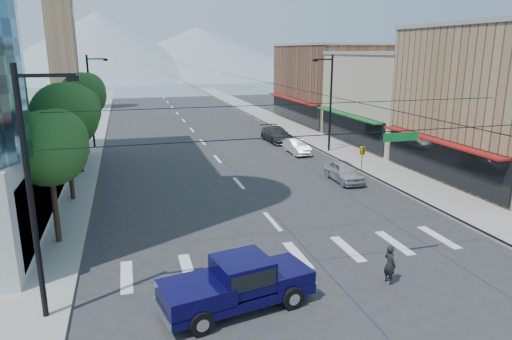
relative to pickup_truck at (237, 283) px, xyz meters
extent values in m
plane|color=#28282B|center=(4.02, 2.14, -1.02)|extent=(160.00, 160.00, 0.00)
cube|color=gray|center=(-7.98, 42.14, -0.95)|extent=(4.00, 120.00, 0.15)
cube|color=gray|center=(16.02, 42.14, -0.95)|extent=(4.00, 120.00, 0.15)
cube|color=tan|center=(24.02, 26.14, 3.48)|extent=(12.00, 14.00, 9.00)
cube|color=brown|center=(24.02, 42.14, 3.98)|extent=(12.00, 18.00, 10.00)
cube|color=#8C6B4C|center=(-12.48, 64.14, 7.98)|extent=(4.00, 4.00, 18.00)
cone|color=gray|center=(-10.98, 152.14, 9.98)|extent=(80.00, 80.00, 22.00)
cone|color=gray|center=(24.02, 162.14, 7.98)|extent=(90.00, 90.00, 18.00)
cylinder|color=black|center=(-7.18, 8.14, 1.25)|extent=(0.28, 0.28, 4.55)
sphere|color=#194B1C|center=(-7.18, 8.14, 3.85)|extent=(3.64, 3.64, 3.64)
sphere|color=#194B1C|center=(-6.78, 8.44, 4.25)|extent=(2.86, 2.86, 2.86)
cylinder|color=black|center=(-7.18, 15.14, 1.53)|extent=(0.28, 0.28, 5.11)
sphere|color=#194B1C|center=(-7.18, 15.14, 4.45)|extent=(4.09, 4.09, 4.09)
sphere|color=#194B1C|center=(-6.78, 15.44, 4.85)|extent=(3.21, 3.21, 3.21)
cylinder|color=black|center=(-7.18, 22.14, 1.25)|extent=(0.28, 0.28, 4.55)
sphere|color=#194B1C|center=(-7.18, 22.14, 3.85)|extent=(3.64, 3.64, 3.64)
sphere|color=#194B1C|center=(-6.78, 22.44, 4.25)|extent=(2.86, 2.86, 2.86)
cylinder|color=black|center=(-7.18, 29.14, 1.53)|extent=(0.28, 0.28, 5.11)
sphere|color=#194B1C|center=(-7.18, 29.14, 4.45)|extent=(4.09, 4.09, 4.09)
sphere|color=#194B1C|center=(-6.78, 29.44, 4.85)|extent=(3.21, 3.21, 3.21)
cylinder|color=black|center=(-6.78, 1.14, 3.48)|extent=(0.20, 0.20, 9.00)
cylinder|color=black|center=(4.02, 1.14, 5.18)|extent=(21.60, 0.04, 0.04)
imported|color=gold|center=(5.52, 1.14, 4.13)|extent=(0.16, 0.20, 1.00)
cube|color=#0C6626|center=(7.22, 1.14, 4.93)|extent=(1.60, 0.06, 0.35)
cylinder|color=black|center=(-6.78, 32.14, 3.48)|extent=(0.20, 0.20, 9.00)
cube|color=black|center=(-5.88, 32.14, 7.58)|extent=(1.80, 0.12, 0.12)
cube|color=black|center=(-5.08, 32.14, 7.48)|extent=(0.40, 0.25, 0.18)
cylinder|color=black|center=(14.82, 24.14, 3.48)|extent=(0.20, 0.20, 9.00)
cube|color=black|center=(13.92, 24.14, 7.58)|extent=(1.80, 0.12, 0.12)
cube|color=black|center=(13.12, 24.14, 7.48)|extent=(0.40, 0.25, 0.18)
cube|color=#0A083A|center=(0.02, 0.00, -0.45)|extent=(5.97, 3.14, 0.36)
cube|color=#0A083A|center=(1.99, 0.40, -0.04)|extent=(2.00, 2.25, 0.57)
cube|color=#0A083A|center=(0.22, 0.05, 0.37)|extent=(2.30, 2.26, 1.13)
cube|color=black|center=(0.22, 0.05, 0.47)|extent=(2.10, 2.25, 0.62)
cube|color=#0A083A|center=(-1.60, -0.32, 0.01)|extent=(2.73, 2.49, 0.67)
cube|color=silver|center=(2.80, 0.56, -0.45)|extent=(0.51, 1.94, 0.36)
cube|color=silver|center=(-2.76, -0.55, -0.45)|extent=(0.51, 1.94, 0.31)
cylinder|color=black|center=(1.98, -0.60, -0.59)|extent=(0.91, 0.47, 0.87)
cylinder|color=black|center=(1.60, 1.32, -0.59)|extent=(0.91, 0.47, 0.87)
cylinder|color=black|center=(-1.55, -1.31, -0.59)|extent=(0.91, 0.47, 0.87)
cylinder|color=black|center=(-1.94, 0.61, -0.59)|extent=(0.91, 0.47, 0.87)
imported|color=black|center=(6.52, 0.14, -0.19)|extent=(0.50, 0.67, 1.67)
imported|color=#B4B3B9|center=(11.62, 14.54, -0.28)|extent=(1.84, 4.38, 1.48)
imported|color=silver|center=(11.62, 24.28, -0.34)|extent=(1.46, 4.15, 1.37)
imported|color=#303033|center=(11.62, 30.28, -0.24)|extent=(2.45, 5.49, 1.56)
camera|label=1|loc=(-3.49, -14.88, 8.34)|focal=32.00mm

